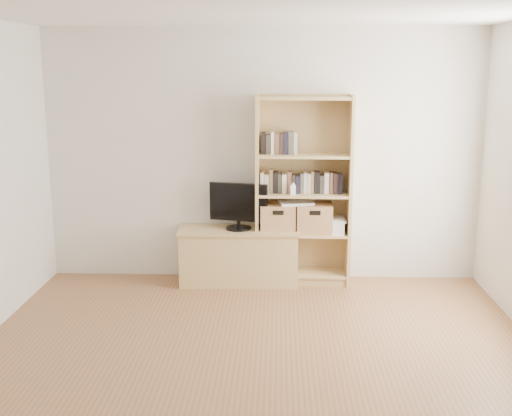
{
  "coord_description": "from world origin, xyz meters",
  "views": [
    {
      "loc": [
        0.17,
        -4.09,
        2.21
      ],
      "look_at": [
        -0.05,
        1.9,
        0.88
      ],
      "focal_mm": 45.0,
      "sensor_mm": 36.0,
      "label": 1
    }
  ],
  "objects_px": {
    "tv_stand": "(239,257)",
    "television": "(239,206)",
    "bookshelf": "(303,191)",
    "laptop": "(296,203)",
    "basket_left": "(278,218)",
    "basket_right": "(314,218)",
    "baby_monitor": "(293,190)"
  },
  "relations": [
    {
      "from": "basket_left",
      "to": "basket_right",
      "type": "distance_m",
      "value": 0.38
    },
    {
      "from": "television",
      "to": "basket_left",
      "type": "bearing_deg",
      "value": 20.31
    },
    {
      "from": "basket_right",
      "to": "laptop",
      "type": "height_order",
      "value": "laptop"
    },
    {
      "from": "bookshelf",
      "to": "basket_right",
      "type": "height_order",
      "value": "bookshelf"
    },
    {
      "from": "tv_stand",
      "to": "basket_right",
      "type": "height_order",
      "value": "basket_right"
    },
    {
      "from": "basket_left",
      "to": "laptop",
      "type": "xyz_separation_m",
      "value": [
        0.18,
        -0.0,
        0.16
      ]
    },
    {
      "from": "baby_monitor",
      "to": "basket_left",
      "type": "distance_m",
      "value": 0.36
    },
    {
      "from": "baby_monitor",
      "to": "basket_left",
      "type": "bearing_deg",
      "value": 136.23
    },
    {
      "from": "basket_left",
      "to": "basket_right",
      "type": "relative_size",
      "value": 0.99
    },
    {
      "from": "television",
      "to": "laptop",
      "type": "bearing_deg",
      "value": 17.61
    },
    {
      "from": "basket_right",
      "to": "bookshelf",
      "type": "bearing_deg",
      "value": 177.59
    },
    {
      "from": "television",
      "to": "laptop",
      "type": "relative_size",
      "value": 1.77
    },
    {
      "from": "bookshelf",
      "to": "baby_monitor",
      "type": "relative_size",
      "value": 19.19
    },
    {
      "from": "tv_stand",
      "to": "bookshelf",
      "type": "bearing_deg",
      "value": 2.65
    },
    {
      "from": "bookshelf",
      "to": "laptop",
      "type": "distance_m",
      "value": 0.14
    },
    {
      "from": "basket_left",
      "to": "tv_stand",
      "type": "bearing_deg",
      "value": -174.59
    },
    {
      "from": "tv_stand",
      "to": "television",
      "type": "xyz_separation_m",
      "value": [
        -0.0,
        0.0,
        0.54
      ]
    },
    {
      "from": "bookshelf",
      "to": "basket_right",
      "type": "bearing_deg",
      "value": -2.6
    },
    {
      "from": "television",
      "to": "basket_right",
      "type": "height_order",
      "value": "television"
    },
    {
      "from": "bookshelf",
      "to": "television",
      "type": "bearing_deg",
      "value": -174.71
    },
    {
      "from": "television",
      "to": "baby_monitor",
      "type": "bearing_deg",
      "value": 7.59
    },
    {
      "from": "baby_monitor",
      "to": "laptop",
      "type": "relative_size",
      "value": 0.3
    },
    {
      "from": "bookshelf",
      "to": "baby_monitor",
      "type": "xyz_separation_m",
      "value": [
        -0.11,
        -0.11,
        0.03
      ]
    },
    {
      "from": "baby_monitor",
      "to": "basket_left",
      "type": "height_order",
      "value": "baby_monitor"
    },
    {
      "from": "laptop",
      "to": "baby_monitor",
      "type": "bearing_deg",
      "value": -120.41
    },
    {
      "from": "baby_monitor",
      "to": "basket_right",
      "type": "xyz_separation_m",
      "value": [
        0.23,
        0.1,
        -0.31
      ]
    },
    {
      "from": "laptop",
      "to": "television",
      "type": "bearing_deg",
      "value": 173.11
    },
    {
      "from": "basket_right",
      "to": "laptop",
      "type": "bearing_deg",
      "value": -179.07
    },
    {
      "from": "tv_stand",
      "to": "television",
      "type": "distance_m",
      "value": 0.54
    },
    {
      "from": "tv_stand",
      "to": "baby_monitor",
      "type": "bearing_deg",
      "value": -7.46
    },
    {
      "from": "television",
      "to": "baby_monitor",
      "type": "xyz_separation_m",
      "value": [
        0.55,
        -0.05,
        0.19
      ]
    },
    {
      "from": "bookshelf",
      "to": "laptop",
      "type": "xyz_separation_m",
      "value": [
        -0.07,
        -0.01,
        -0.12
      ]
    }
  ]
}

